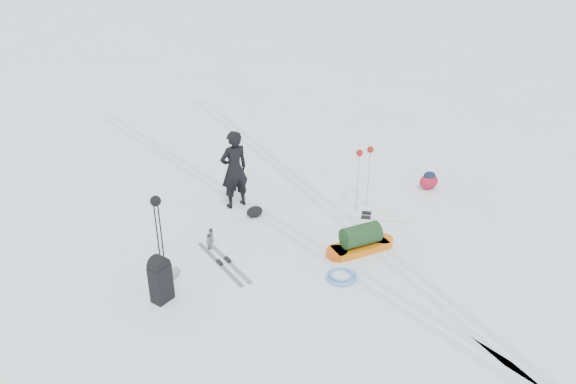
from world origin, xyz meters
name	(u,v)px	position (x,y,z in m)	size (l,w,h in m)	color
ground	(302,241)	(0.00, 0.00, 0.00)	(200.00, 200.00, 0.00)	white
snow_hill_backdrop	(302,255)	(62.69, 84.02, -69.02)	(359.50, 192.00, 162.45)	silver
ski_tracks	(301,213)	(0.61, 0.88, 0.00)	(3.38, 17.97, 0.01)	silver
skier	(234,170)	(-0.31, 1.91, 0.83)	(0.60, 0.40, 1.66)	black
pulk_sled	(360,241)	(0.66, -0.87, 0.20)	(1.40, 0.61, 0.52)	orange
expedition_rucksack	(162,278)	(-2.82, -0.11, 0.37)	(0.72, 0.76, 0.81)	black
ski_poles_black	(157,211)	(-2.53, 0.55, 1.19)	(0.18, 0.20, 1.46)	black
ski_poles_silver	(365,158)	(1.76, 0.32, 1.12)	(0.43, 0.14, 1.34)	#B3B5BA
touring_skis_grey	(224,262)	(-1.56, 0.20, 0.01)	(0.27, 1.60, 0.06)	#93959B
touring_skis_white	(366,216)	(1.59, -0.01, 0.02)	(1.48, 1.53, 0.07)	silver
rope_coil	(341,276)	(-0.15, -1.32, 0.03)	(0.61, 0.61, 0.06)	#5691D1
small_daypack	(429,180)	(3.60, 0.18, 0.19)	(0.57, 0.54, 0.39)	maroon
thermos_pair	(210,239)	(-1.48, 0.83, 0.14)	(0.22, 0.27, 0.30)	#595B60
stuff_sack	(255,212)	(-0.23, 1.30, 0.11)	(0.42, 0.38, 0.21)	black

